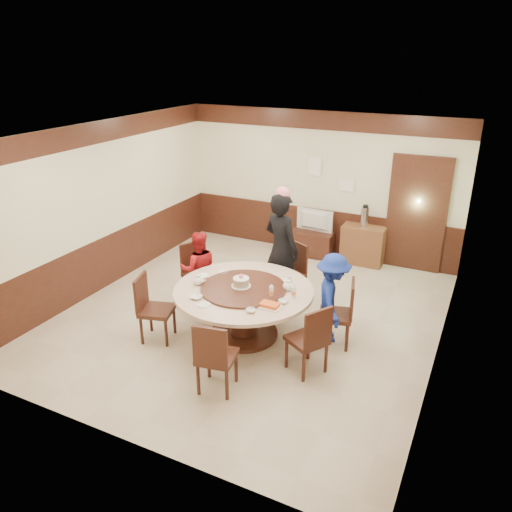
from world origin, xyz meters
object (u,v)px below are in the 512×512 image
at_px(television, 313,221).
at_px(shrimp_platter, 270,306).
at_px(person_red, 199,269).
at_px(person_blue, 332,298).
at_px(birthday_cake, 241,282).
at_px(person_standing, 281,249).
at_px(thermos, 365,217).
at_px(tv_stand, 312,243).
at_px(side_cabinet, 363,245).
at_px(banquet_table, 244,303).

bearing_deg(television, shrimp_platter, 105.77).
relative_size(person_red, person_blue, 0.95).
bearing_deg(birthday_cake, person_standing, 85.45).
distance_m(person_standing, television, 2.14).
relative_size(person_standing, thermos, 4.87).
xyz_separation_m(person_standing, birthday_cake, (-0.10, -1.20, -0.08)).
relative_size(person_blue, tv_stand, 1.53).
bearing_deg(television, person_blue, 119.39).
bearing_deg(television, side_cabinet, -173.81).
xyz_separation_m(shrimp_platter, side_cabinet, (0.29, 3.68, -0.40)).
bearing_deg(banquet_table, shrimp_platter, -30.85).
distance_m(person_standing, thermos, 2.28).
bearing_deg(tv_stand, side_cabinet, 1.69).
relative_size(banquet_table, birthday_cake, 7.09).
relative_size(television, thermos, 2.00).
bearing_deg(person_red, person_blue, 140.82).
relative_size(banquet_table, tv_stand, 2.31).
distance_m(person_red, television, 2.91).
bearing_deg(shrimp_platter, banquet_table, 149.15).
xyz_separation_m(birthday_cake, side_cabinet, (0.88, 3.34, -0.47)).
bearing_deg(shrimp_platter, person_blue, 53.53).
bearing_deg(side_cabinet, person_red, -124.77).
relative_size(birthday_cake, tv_stand, 0.33).
relative_size(banquet_table, person_red, 1.59).
bearing_deg(banquet_table, side_cabinet, 75.89).
bearing_deg(person_blue, television, 1.15).
bearing_deg(thermos, birthday_cake, -104.63).
bearing_deg(shrimp_platter, birthday_cake, 150.39).
relative_size(banquet_table, thermos, 5.17).
height_order(person_red, thermos, person_red).
relative_size(person_blue, thermos, 3.42).
bearing_deg(tv_stand, banquet_table, -87.00).
height_order(person_standing, thermos, person_standing).
bearing_deg(banquet_table, birthday_cake, 169.61).
xyz_separation_m(person_blue, shrimp_platter, (-0.59, -0.80, 0.13)).
bearing_deg(person_red, birthday_cake, 115.37).
distance_m(person_blue, thermos, 2.91).
relative_size(banquet_table, television, 2.59).
xyz_separation_m(banquet_table, person_standing, (0.05, 1.20, 0.39)).
bearing_deg(birthday_cake, person_red, 152.31).
bearing_deg(person_standing, tv_stand, -61.39).
xyz_separation_m(banquet_table, person_red, (-1.09, 0.56, 0.09)).
height_order(person_red, television, person_red).
distance_m(side_cabinet, thermos, 0.57).
bearing_deg(birthday_cake, side_cabinet, 75.19).
xyz_separation_m(television, thermos, (1.01, 0.03, 0.22)).
distance_m(birthday_cake, tv_stand, 3.37).
xyz_separation_m(person_standing, television, (-0.23, 2.12, -0.21)).
relative_size(shrimp_platter, television, 0.40).
height_order(birthday_cake, shrimp_platter, birthday_cake).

